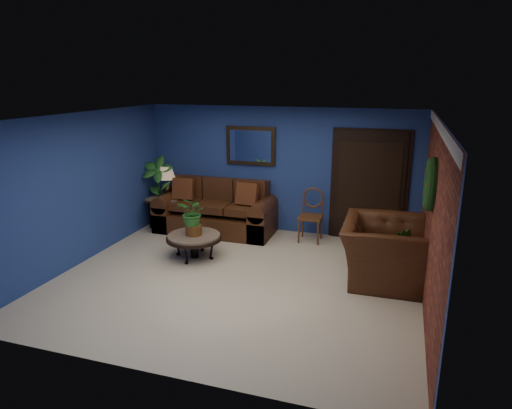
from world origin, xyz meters
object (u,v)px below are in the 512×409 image
(coffee_table, at_px, (194,238))
(armchair, at_px, (384,251))
(sofa, at_px, (217,214))
(side_chair, at_px, (311,211))
(table_lamp, at_px, (166,178))
(end_table, at_px, (168,203))

(coffee_table, bearing_deg, armchair, 1.54)
(sofa, relative_size, coffee_table, 2.46)
(coffee_table, relative_size, side_chair, 0.95)
(sofa, relative_size, table_lamp, 3.88)
(sofa, distance_m, end_table, 1.11)
(table_lamp, bearing_deg, sofa, 2.05)
(end_table, xyz_separation_m, table_lamp, (0.00, -0.00, 0.54))
(side_chair, bearing_deg, end_table, -178.98)
(armchair, bearing_deg, end_table, 72.25)
(coffee_table, distance_m, armchair, 3.18)
(sofa, distance_m, armchair, 3.63)
(table_lamp, relative_size, armchair, 0.43)
(armchair, bearing_deg, side_chair, 43.86)
(table_lamp, height_order, armchair, table_lamp)
(coffee_table, relative_size, armchair, 0.67)
(coffee_table, height_order, table_lamp, table_lamp)
(side_chair, distance_m, armchair, 2.01)
(table_lamp, distance_m, armchair, 4.69)
(coffee_table, relative_size, table_lamp, 1.58)
(sofa, height_order, coffee_table, sofa)
(side_chair, bearing_deg, table_lamp, -178.98)
(table_lamp, xyz_separation_m, armchair, (4.45, -1.35, -0.57))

